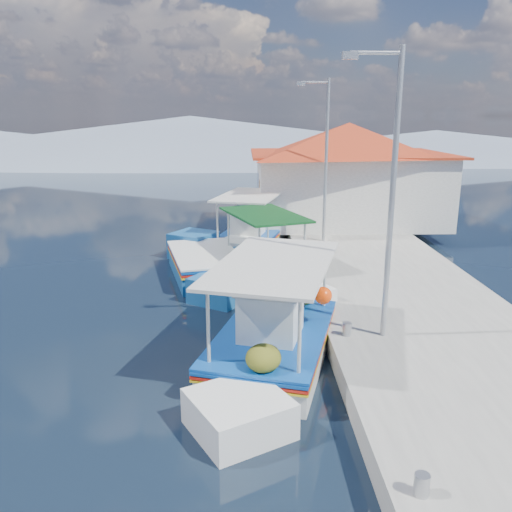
{
  "coord_description": "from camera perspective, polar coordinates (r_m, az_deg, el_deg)",
  "views": [
    {
      "loc": [
        1.57,
        -8.56,
        5.18
      ],
      "look_at": [
        1.88,
        5.79,
        1.3
      ],
      "focal_mm": 36.45,
      "sensor_mm": 36.0,
      "label": 1
    }
  ],
  "objects": [
    {
      "name": "ground",
      "position": [
        10.13,
        -10.37,
        -15.9
      ],
      "size": [
        160.0,
        160.0,
        0.0
      ],
      "primitive_type": "plane",
      "color": "black",
      "rests_on": "ground"
    },
    {
      "name": "harbor_building",
      "position": [
        24.13,
        9.98,
        9.18
      ],
      "size": [
        10.49,
        10.49,
        4.4
      ],
      "color": "white",
      "rests_on": "quay"
    },
    {
      "name": "lamp_post_far",
      "position": [
        19.83,
        7.45,
        11.16
      ],
      "size": [
        1.21,
        0.14,
        6.0
      ],
      "color": "#A5A8AD",
      "rests_on": "quay"
    },
    {
      "name": "mountain_ridge",
      "position": [
        64.83,
        3.27,
        12.32
      ],
      "size": [
        171.4,
        96.0,
        5.5
      ],
      "color": "gray",
      "rests_on": "ground"
    },
    {
      "name": "caique_blue_hull",
      "position": [
        17.42,
        -5.5,
        -1.1
      ],
      "size": [
        3.14,
        6.76,
        1.24
      ],
      "rotation": [
        0.0,
        0.0,
        -0.24
      ],
      "color": "#185695",
      "rests_on": "ground"
    },
    {
      "name": "lamp_post_near",
      "position": [
        11.04,
        14.35,
        7.75
      ],
      "size": [
        1.21,
        0.14,
        6.0
      ],
      "color": "#A5A8AD",
      "rests_on": "quay"
    },
    {
      "name": "caique_green_canopy",
      "position": [
        17.17,
        0.96,
        -1.19
      ],
      "size": [
        3.31,
        6.01,
        2.39
      ],
      "rotation": [
        0.0,
        0.0,
        -0.35
      ],
      "color": "silver",
      "rests_on": "ground"
    },
    {
      "name": "caique_far",
      "position": [
        20.64,
        -0.71,
        1.9
      ],
      "size": [
        3.29,
        6.82,
        2.48
      ],
      "rotation": [
        0.0,
        0.0,
        0.27
      ],
      "color": "silver",
      "rests_on": "ground"
    },
    {
      "name": "quay",
      "position": [
        15.97,
        14.6,
        -3.37
      ],
      "size": [
        5.0,
        44.0,
        0.5
      ],
      "primitive_type": "cube",
      "color": "#A9A79E",
      "rests_on": "ground"
    },
    {
      "name": "main_caique",
      "position": [
        11.45,
        1.84,
        -9.11
      ],
      "size": [
        3.53,
        7.32,
        2.5
      ],
      "rotation": [
        0.0,
        0.0,
        0.27
      ],
      "color": "silver",
      "rests_on": "ground"
    },
    {
      "name": "bollards",
      "position": [
        14.71,
        7.57,
        -2.96
      ],
      "size": [
        0.2,
        17.2,
        0.3
      ],
      "color": "#A5A8AD",
      "rests_on": "quay"
    }
  ]
}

